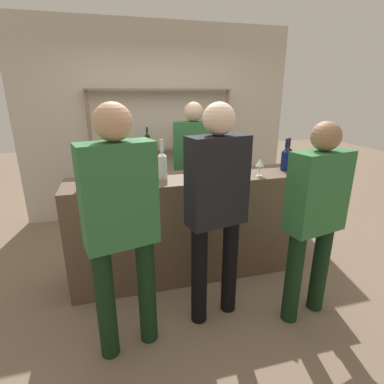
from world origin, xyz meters
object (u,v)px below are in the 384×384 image
(counter_bottle_3, at_px, (162,164))
(customer_center, at_px, (217,201))
(counter_bottle_2, at_px, (83,172))
(server_behind_counter, at_px, (193,162))
(counter_bottle_1, at_px, (288,157))
(counter_bottle_0, at_px, (285,158))
(customer_right, at_px, (316,211))
(customer_left, at_px, (121,218))
(cork_jar, at_px, (196,168))
(wine_glass, at_px, (260,163))

(counter_bottle_3, distance_m, customer_center, 0.77)
(counter_bottle_2, xyz_separation_m, customer_center, (1.00, -0.62, -0.14))
(server_behind_counter, bearing_deg, counter_bottle_1, 60.56)
(counter_bottle_0, bearing_deg, counter_bottle_3, 179.77)
(server_behind_counter, height_order, customer_right, server_behind_counter)
(customer_left, bearing_deg, counter_bottle_2, 5.55)
(counter_bottle_0, relative_size, cork_jar, 2.50)
(counter_bottle_0, distance_m, counter_bottle_2, 2.00)
(counter_bottle_1, xyz_separation_m, customer_center, (-1.08, -0.76, -0.14))
(counter_bottle_0, xyz_separation_m, customer_left, (-1.73, -0.84, -0.13))
(counter_bottle_1, distance_m, customer_left, 2.04)
(wine_glass, xyz_separation_m, customer_right, (0.11, -0.74, -0.23))
(customer_left, bearing_deg, server_behind_counter, -43.59)
(counter_bottle_3, bearing_deg, customer_left, -116.80)
(counter_bottle_3, bearing_deg, cork_jar, 11.34)
(counter_bottle_0, relative_size, customer_center, 0.19)
(customer_right, bearing_deg, counter_bottle_1, -30.92)
(counter_bottle_3, relative_size, wine_glass, 2.16)
(cork_jar, bearing_deg, counter_bottle_3, -168.66)
(wine_glass, bearing_deg, customer_left, -152.41)
(counter_bottle_3, bearing_deg, wine_glass, -8.12)
(counter_bottle_3, relative_size, customer_center, 0.21)
(counter_bottle_0, height_order, wine_glass, counter_bottle_0)
(customer_left, distance_m, customer_right, 1.49)
(cork_jar, xyz_separation_m, customer_left, (-0.78, -0.92, -0.07))
(counter_bottle_1, distance_m, wine_glass, 0.49)
(counter_bottle_2, bearing_deg, server_behind_counter, 35.34)
(wine_glass, bearing_deg, counter_bottle_3, 171.88)
(counter_bottle_3, distance_m, wine_glass, 0.95)
(counter_bottle_0, height_order, customer_center, customer_center)
(counter_bottle_0, height_order, cork_jar, counter_bottle_0)
(counter_bottle_0, bearing_deg, customer_right, -105.83)
(counter_bottle_2, bearing_deg, customer_left, -70.89)
(wine_glass, bearing_deg, server_behind_counter, 114.14)
(counter_bottle_2, distance_m, customer_left, 0.84)
(counter_bottle_0, bearing_deg, wine_glass, -160.40)
(counter_bottle_2, relative_size, counter_bottle_3, 0.92)
(server_behind_counter, bearing_deg, counter_bottle_2, -44.02)
(wine_glass, bearing_deg, counter_bottle_1, 25.40)
(counter_bottle_1, relative_size, customer_left, 0.18)
(server_behind_counter, bearing_deg, wine_glass, 34.78)
(counter_bottle_1, bearing_deg, server_behind_counter, 139.92)
(cork_jar, bearing_deg, customer_center, -93.70)
(counter_bottle_1, height_order, counter_bottle_2, counter_bottle_2)
(counter_bottle_0, relative_size, wine_glass, 1.95)
(cork_jar, height_order, customer_center, customer_center)
(wine_glass, xyz_separation_m, customer_left, (-1.37, -0.71, -0.14))
(cork_jar, xyz_separation_m, server_behind_counter, (0.17, 0.73, -0.11))
(counter_bottle_3, bearing_deg, counter_bottle_0, -0.23)
(counter_bottle_2, xyz_separation_m, customer_left, (0.27, -0.78, -0.14))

